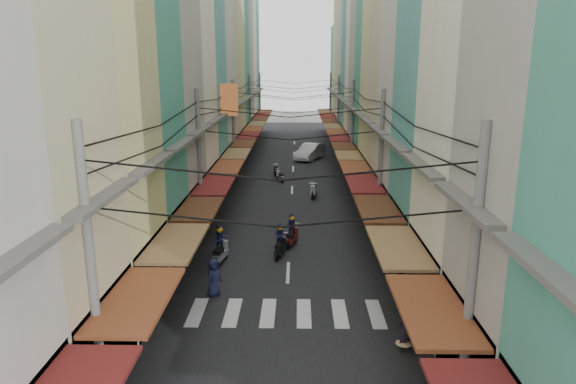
# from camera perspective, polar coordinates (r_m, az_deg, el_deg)

# --- Properties ---
(ground) EXTENTS (160.00, 160.00, 0.00)m
(ground) POSITION_cam_1_polar(r_m,az_deg,el_deg) (26.05, 0.09, -7.23)
(ground) COLOR #61615C
(ground) RESTS_ON ground
(road) EXTENTS (10.00, 80.00, 0.02)m
(road) POSITION_cam_1_polar(r_m,az_deg,el_deg) (45.26, 0.54, 2.05)
(road) COLOR black
(road) RESTS_ON ground
(sidewalk_left) EXTENTS (3.00, 80.00, 0.06)m
(sidewalk_left) POSITION_cam_1_polar(r_m,az_deg,el_deg) (45.78, -7.62, 2.09)
(sidewalk_left) COLOR gray
(sidewalk_left) RESTS_ON ground
(sidewalk_right) EXTENTS (3.00, 80.00, 0.06)m
(sidewalk_right) POSITION_cam_1_polar(r_m,az_deg,el_deg) (45.66, 8.73, 2.02)
(sidewalk_right) COLOR gray
(sidewalk_right) RESTS_ON ground
(crosswalk) EXTENTS (7.55, 2.40, 0.01)m
(crosswalk) POSITION_cam_1_polar(r_m,az_deg,el_deg) (20.57, -0.22, -13.27)
(crosswalk) COLOR silver
(crosswalk) RESTS_ON ground
(building_row_left) EXTENTS (7.80, 67.67, 23.70)m
(building_row_left) POSITION_cam_1_polar(r_m,az_deg,el_deg) (41.66, -10.79, 14.30)
(building_row_left) COLOR beige
(building_row_left) RESTS_ON ground
(building_row_right) EXTENTS (7.80, 68.98, 22.59)m
(building_row_right) POSITION_cam_1_polar(r_m,az_deg,el_deg) (41.38, 11.88, 13.74)
(building_row_right) COLOR teal
(building_row_right) RESTS_ON ground
(utility_poles) EXTENTS (10.20, 66.13, 8.20)m
(utility_poles) POSITION_cam_1_polar(r_m,az_deg,el_deg) (39.37, 0.49, 9.92)
(utility_poles) COLOR slate
(utility_poles) RESTS_ON ground
(white_car) EXTENTS (5.96, 4.19, 1.96)m
(white_car) POSITION_cam_1_polar(r_m,az_deg,el_deg) (52.16, 2.46, 3.65)
(white_car) COLOR white
(white_car) RESTS_ON ground
(bicycle) EXTENTS (1.82, 0.91, 1.20)m
(bicycle) POSITION_cam_1_polar(r_m,az_deg,el_deg) (25.34, 16.70, -8.50)
(bicycle) COLOR black
(bicycle) RESTS_ON ground
(moving_scooters) EXTENTS (5.36, 22.37, 1.95)m
(moving_scooters) POSITION_cam_1_polar(r_m,az_deg,el_deg) (30.35, -1.66, -3.03)
(moving_scooters) COLOR black
(moving_scooters) RESTS_ON ground
(parked_scooters) EXTENTS (12.91, 13.78, 1.02)m
(parked_scooters) POSITION_cam_1_polar(r_m,az_deg,el_deg) (22.77, 10.83, -9.48)
(parked_scooters) COLOR black
(parked_scooters) RESTS_ON ground
(pedestrians) EXTENTS (11.92, 18.20, 2.13)m
(pedestrians) POSITION_cam_1_polar(r_m,az_deg,el_deg) (28.08, -8.86, -3.59)
(pedestrians) COLOR black
(pedestrians) RESTS_ON ground
(market_umbrella) EXTENTS (2.11, 2.11, 2.23)m
(market_umbrella) POSITION_cam_1_polar(r_m,az_deg,el_deg) (18.81, 22.50, -10.63)
(market_umbrella) COLOR #B2B2B7
(market_umbrella) RESTS_ON ground
(traffic_sign) EXTENTS (0.10, 0.70, 3.20)m
(traffic_sign) POSITION_cam_1_polar(r_m,az_deg,el_deg) (22.82, 12.08, -4.41)
(traffic_sign) COLOR slate
(traffic_sign) RESTS_ON ground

